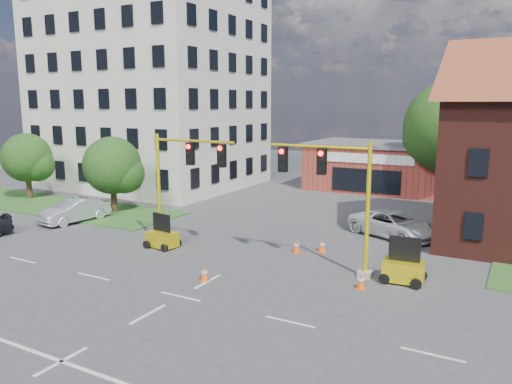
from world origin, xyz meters
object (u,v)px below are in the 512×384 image
Objects in this scene: signal_mast_east at (333,190)px; pickup_white at (393,224)px; signal_mast_west at (182,177)px; trailer_east at (404,269)px; trailer_west at (162,238)px.

pickup_white is at bearing 82.21° from signal_mast_east.
signal_mast_west is at bearing 180.00° from signal_mast_east.
trailer_west is at bearing 178.81° from trailer_east.
pickup_white is (-2.28, 7.51, 0.14)m from trailer_east.
signal_mast_west is at bearing 175.30° from trailer_east.
signal_mast_east is at bearing -163.43° from pickup_white.
trailer_east is 0.36× the size of pickup_white.
signal_mast_east reaches higher than trailer_east.
signal_mast_east is at bearing 12.30° from trailer_west.
signal_mast_west is 8.71m from signal_mast_east.
signal_mast_east is at bearing 0.00° from signal_mast_west.
signal_mast_west is at bearing 50.69° from trailer_west.
trailer_east is at bearing 0.65° from signal_mast_west.
signal_mast_east reaches higher than pickup_white.
trailer_east reaches higher than trailer_west.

